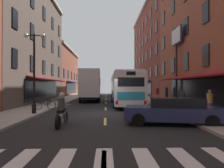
% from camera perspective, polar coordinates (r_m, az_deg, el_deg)
% --- Properties ---
extents(ground_plane, '(34.80, 80.00, 0.10)m').
position_cam_1_polar(ground_plane, '(15.38, -1.77, -8.06)').
color(ground_plane, black).
extents(lane_centre_dashes, '(0.14, 73.90, 0.01)m').
position_cam_1_polar(lane_centre_dashes, '(15.12, -1.78, -7.98)').
color(lane_centre_dashes, '#DBCC4C').
rests_on(lane_centre_dashes, ground).
extents(crosswalk_near, '(7.10, 2.80, 0.01)m').
position_cam_1_polar(crosswalk_near, '(5.60, -2.25, -21.04)').
color(crosswalk_near, silver).
rests_on(crosswalk_near, ground).
extents(sidewalk_left, '(3.00, 80.00, 0.14)m').
position_cam_1_polar(sidewalk_left, '(16.48, -22.92, -7.09)').
color(sidewalk_left, '#A39E93').
rests_on(sidewalk_left, ground).
extents(sidewalk_right, '(3.00, 80.00, 0.14)m').
position_cam_1_polar(sidewalk_right, '(16.43, 19.44, -7.12)').
color(sidewalk_right, '#A39E93').
rests_on(sidewalk_right, ground).
extents(billboard_sign, '(0.40, 2.65, 7.61)m').
position_cam_1_polar(billboard_sign, '(22.29, 17.01, 9.65)').
color(billboard_sign, black).
rests_on(billboard_sign, sidewalk_right).
extents(transit_bus, '(2.69, 12.10, 3.29)m').
position_cam_1_polar(transit_bus, '(22.28, 3.42, -1.14)').
color(transit_bus, silver).
rests_on(transit_bus, ground).
extents(box_truck, '(2.60, 7.62, 3.91)m').
position_cam_1_polar(box_truck, '(26.82, -5.82, -0.46)').
color(box_truck, black).
rests_on(box_truck, ground).
extents(sedan_near, '(5.00, 2.63, 1.37)m').
position_cam_1_polar(sedan_near, '(11.23, 16.22, -6.98)').
color(sedan_near, navy).
rests_on(sedan_near, ground).
extents(sedan_mid, '(1.93, 4.25, 1.31)m').
position_cam_1_polar(sedan_mid, '(37.95, -4.75, -2.47)').
color(sedan_mid, navy).
rests_on(sedan_mid, ground).
extents(motorcycle_rider, '(0.62, 2.07, 1.66)m').
position_cam_1_polar(motorcycle_rider, '(10.62, -13.40, -7.32)').
color(motorcycle_rider, black).
rests_on(motorcycle_rider, ground).
extents(bicycle_near, '(1.71, 0.48, 0.91)m').
position_cam_1_polar(bicycle_near, '(17.25, -17.72, -5.37)').
color(bicycle_near, black).
rests_on(bicycle_near, sidewalk_left).
extents(bicycle_mid, '(1.71, 0.48, 0.91)m').
position_cam_1_polar(bicycle_mid, '(20.56, -15.71, -4.59)').
color(bicycle_mid, black).
rests_on(bicycle_mid, sidewalk_left).
extents(pedestrian_near, '(0.39, 0.52, 1.59)m').
position_cam_1_polar(pedestrian_near, '(14.52, 24.92, -4.38)').
color(pedestrian_near, '#66387F').
rests_on(pedestrian_near, sidewalk_right).
extents(pedestrian_mid, '(0.36, 0.36, 1.61)m').
position_cam_1_polar(pedestrian_mid, '(19.20, 18.50, -3.50)').
color(pedestrian_mid, navy).
rests_on(pedestrian_mid, sidewalk_right).
extents(pedestrian_far, '(0.36, 0.36, 1.79)m').
position_cam_1_polar(pedestrian_far, '(25.00, 12.22, -2.58)').
color(pedestrian_far, '#B29947').
rests_on(pedestrian_far, sidewalk_right).
extents(pedestrian_rear, '(0.36, 0.36, 1.83)m').
position_cam_1_polar(pedestrian_rear, '(24.55, 14.53, -2.56)').
color(pedestrian_rear, black).
rests_on(pedestrian_rear, sidewalk_right).
extents(street_lamp_twin, '(1.42, 0.32, 5.37)m').
position_cam_1_polar(street_lamp_twin, '(15.04, -20.31, 3.88)').
color(street_lamp_twin, black).
rests_on(street_lamp_twin, sidewalk_left).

